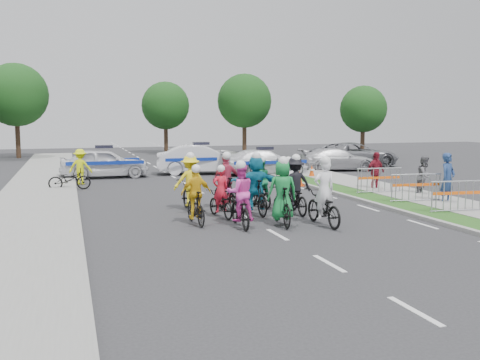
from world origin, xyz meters
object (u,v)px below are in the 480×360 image
object	(u,v)px
tree_3	(16,95)
police_car_1	(201,159)
spectator_2	(375,172)
cone_0	(299,179)
spectator_1	(425,176)
rider_2	(240,202)
rider_3	(196,201)
rider_1	(282,199)
spectator_0	(448,179)
rider_8	(260,188)
tree_1	(244,101)
tree_4	(165,106)
civilian_sedan	(337,159)
rider_4	(295,191)
cone_1	(312,172)
marshal_hiviz	(80,167)
tree_2	(363,109)
police_car_0	(104,163)
rider_6	(220,200)
parked_bike	(70,179)
rider_9	(226,188)
civilian_suv	(355,155)
barrier_2	(379,182)
rider_5	(255,189)
rider_0	(323,203)
police_car_2	(265,162)
rider_7	(287,188)
rider_10	(190,188)
barrier_0	(458,198)

from	to	relation	value
tree_3	police_car_1	bearing A→B (deg)	-56.08
spectator_2	cone_0	distance (m)	3.54
spectator_1	cone_0	xyz separation A→B (m)	(-3.48, 4.44, -0.46)
rider_2	spectator_2	world-z (taller)	rider_2
rider_3	spectator_2	world-z (taller)	rider_3
rider_1	spectator_0	world-z (taller)	rider_1
rider_2	rider_8	distance (m)	3.60
tree_1	tree_4	distance (m)	7.22
civilian_sedan	rider_4	bearing A→B (deg)	155.38
spectator_0	cone_1	bearing A→B (deg)	74.51
marshal_hiviz	tree_4	distance (m)	22.54
rider_8	cone_0	distance (m)	6.11
tree_2	tree_3	bearing A→B (deg)	167.47
civilian_sedan	spectator_0	world-z (taller)	spectator_0
tree_1	police_car_0	bearing A→B (deg)	-131.06
rider_6	marshal_hiviz	world-z (taller)	rider_6
civilian_sedan	parked_bike	size ratio (longest dim) A/B	2.58
rider_8	spectator_0	bearing A→B (deg)	162.73
marshal_hiviz	tree_4	xyz separation A→B (m)	(7.76, 20.89, 3.35)
rider_6	spectator_2	distance (m)	8.89
rider_9	police_car_0	world-z (taller)	rider_9
civilian_suv	parked_bike	xyz separation A→B (m)	(-17.51, -6.01, -0.31)
civilian_sedan	cone_1	world-z (taller)	civilian_sedan
rider_9	tree_1	distance (m)	27.60
barrier_2	civilian_sedan	bearing A→B (deg)	71.32
rider_4	rider_1	bearing A→B (deg)	56.47
rider_1	rider_5	distance (m)	1.88
spectator_2	rider_0	bearing A→B (deg)	-146.16
spectator_0	tree_1	size ratio (longest dim) A/B	0.28
barrier_2	cone_0	size ratio (longest dim) A/B	2.86
rider_0	rider_5	size ratio (longest dim) A/B	0.99
rider_1	police_car_2	bearing A→B (deg)	-100.89
rider_8	civilian_sedan	world-z (taller)	rider_8
rider_7	rider_10	size ratio (longest dim) A/B	0.91
rider_4	rider_9	distance (m)	2.39
rider_1	spectator_2	xyz separation A→B (m)	(6.63, 5.62, 0.06)
rider_4	rider_7	bearing A→B (deg)	-98.58
marshal_hiviz	spectator_0	bearing A→B (deg)	157.24
police_car_1	tree_4	distance (m)	18.40
police_car_1	parked_bike	distance (m)	8.51
rider_8	rider_1	bearing A→B (deg)	77.56
rider_7	civilian_suv	world-z (taller)	rider_7
barrier_2	tree_1	size ratio (longest dim) A/B	0.29
barrier_0	tree_4	size ratio (longest dim) A/B	0.32
barrier_0	cone_0	bearing A→B (deg)	102.75
rider_0	cone_0	world-z (taller)	rider_0
rider_8	tree_2	xyz separation A→B (m)	(16.87, 21.54, 3.17)
rider_1	barrier_0	distance (m)	6.10
rider_0	barrier_0	size ratio (longest dim) A/B	1.02
civilian_sedan	rider_2	bearing A→B (deg)	151.64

